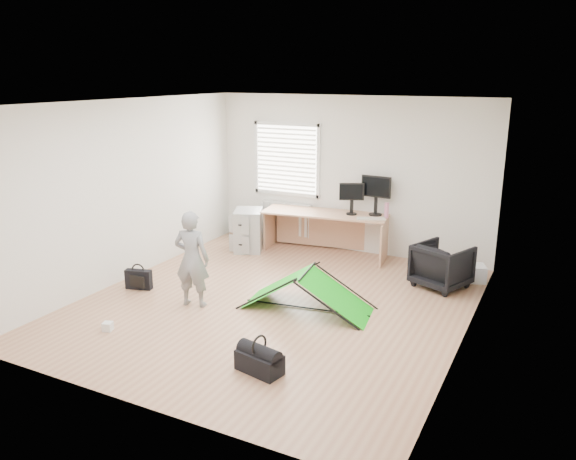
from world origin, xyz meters
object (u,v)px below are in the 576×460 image
at_px(office_chair, 442,266).
at_px(filing_cabinet, 248,230).
at_px(monitor_left, 352,203).
at_px(duffel_bag, 259,362).
at_px(desk, 325,233).
at_px(thermos, 387,210).
at_px(person, 192,259).
at_px(storage_crate, 470,273).
at_px(monitor_right, 376,201).
at_px(laptop_bag, 139,279).
at_px(kite, 307,290).

bearing_deg(office_chair, filing_cabinet, 17.92).
xyz_separation_m(monitor_left, duffel_bag, (0.54, -4.12, -0.83)).
bearing_deg(duffel_bag, desk, 115.79).
height_order(thermos, person, person).
bearing_deg(storage_crate, desk, 174.54).
height_order(desk, duffel_bag, desk).
bearing_deg(duffel_bag, monitor_left, 109.50).
bearing_deg(person, monitor_right, -127.85).
relative_size(monitor_left, office_chair, 0.58).
bearing_deg(monitor_left, thermos, -20.51).
bearing_deg(person, storage_crate, -152.16).
distance_m(desk, duffel_bag, 4.17).
height_order(thermos, duffel_bag, thermos).
bearing_deg(monitor_right, laptop_bag, -126.31).
bearing_deg(monitor_right, duffel_bag, -83.21).
bearing_deg(duffel_bag, monitor_right, 104.24).
xyz_separation_m(monitor_right, person, (-1.51, -3.12, -0.32)).
height_order(person, duffel_bag, person).
bearing_deg(storage_crate, duffel_bag, -111.63).
bearing_deg(monitor_left, kite, -107.90).
xyz_separation_m(filing_cabinet, thermos, (2.34, 0.54, 0.50)).
xyz_separation_m(office_chair, person, (-2.85, -2.21, 0.33)).
relative_size(office_chair, duffel_bag, 1.44).
bearing_deg(monitor_left, monitor_right, -4.19).
bearing_deg(filing_cabinet, thermos, -11.32).
relative_size(monitor_right, thermos, 2.00).
bearing_deg(duffel_bag, filing_cabinet, 134.25).
distance_m(kite, storage_crate, 2.73).
relative_size(desk, laptop_bag, 5.62).
xyz_separation_m(storage_crate, duffel_bag, (-1.51, -3.80, -0.02)).
distance_m(monitor_right, thermos, 0.27).
bearing_deg(person, monitor_left, -122.88).
bearing_deg(office_chair, monitor_left, -1.67).
height_order(thermos, office_chair, thermos).
distance_m(monitor_left, laptop_bag, 3.70).
bearing_deg(office_chair, kite, 71.48).
xyz_separation_m(monitor_right, duffel_bag, (0.17, -4.26, -0.87)).
xyz_separation_m(monitor_right, kite, (-0.08, -2.55, -0.72)).
bearing_deg(duffel_bag, laptop_bag, 167.27).
distance_m(filing_cabinet, laptop_bag, 2.41).
relative_size(desk, storage_crate, 4.84).
distance_m(desk, monitor_left, 0.73).
height_order(filing_cabinet, thermos, thermos).
distance_m(filing_cabinet, monitor_right, 2.30).
xyz_separation_m(monitor_right, storage_crate, (1.68, -0.46, -0.86)).
distance_m(office_chair, kite, 2.17).
distance_m(monitor_left, thermos, 0.60).
height_order(laptop_bag, duffel_bag, laptop_bag).
bearing_deg(monitor_right, monitor_left, -154.79).
height_order(desk, monitor_left, monitor_left).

